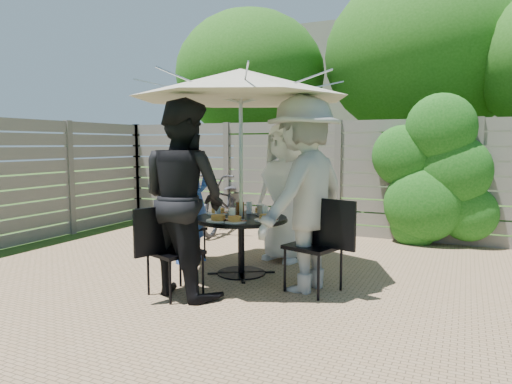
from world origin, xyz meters
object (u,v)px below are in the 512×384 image
at_px(plate_extra, 235,220).
at_px(glass_right, 265,212).
at_px(chair_front, 174,270).
at_px(person_right, 304,195).
at_px(patio_table, 241,235).
at_px(person_front, 184,198).
at_px(glass_left, 218,210).
at_px(bicycle, 226,202).
at_px(person_left, 190,196).
at_px(plate_front, 218,219).
at_px(person_back, 285,193).
at_px(chair_left, 184,241).
at_px(chair_back, 291,238).
at_px(plate_back, 262,211).
at_px(chair_right, 314,265).
at_px(plate_right, 266,218).
at_px(glass_back, 249,207).
at_px(umbrella, 241,84).
at_px(coffee_cup, 261,210).
at_px(syrup_jug, 240,209).
at_px(plate_left, 218,212).
at_px(glass_front, 232,214).

bearing_deg(plate_extra, glass_right, 63.82).
height_order(chair_front, person_right, person_right).
xyz_separation_m(patio_table, person_front, (-0.22, -0.80, 0.49)).
distance_m(person_front, glass_right, 0.99).
distance_m(glass_left, bicycle, 2.55).
bearing_deg(person_left, plate_front, -113.45).
bearing_deg(person_front, person_back, -90.00).
bearing_deg(chair_left, person_left, 0.61).
relative_size(plate_front, glass_left, 1.86).
bearing_deg(chair_back, plate_back, -4.73).
bearing_deg(chair_right, plate_right, 2.03).
bearing_deg(person_left, chair_front, -139.35).
bearing_deg(glass_right, glass_back, 141.94).
bearing_deg(person_front, chair_left, -40.73).
bearing_deg(umbrella, glass_left, -173.06).
distance_m(chair_front, plate_front, 0.74).
distance_m(umbrella, coffee_cup, 1.41).
relative_size(person_right, syrup_jug, 12.12).
xyz_separation_m(plate_left, glass_left, (0.07, -0.13, 0.05)).
height_order(chair_right, plate_extra, chair_right).
height_order(plate_back, plate_right, same).
bearing_deg(chair_front, chair_left, 50.60).
bearing_deg(plate_left, glass_right, -5.45).
relative_size(umbrella, glass_back, 20.55).
xyz_separation_m(person_right, glass_right, (-0.52, 0.25, -0.24)).
xyz_separation_m(person_right, plate_front, (-0.90, -0.13, -0.28)).
bearing_deg(chair_back, person_left, -45.50).
bearing_deg(chair_back, glass_front, 0.11).
relative_size(plate_front, glass_back, 1.86).
xyz_separation_m(patio_table, glass_left, (-0.28, -0.03, 0.27)).
xyz_separation_m(person_back, syrup_jug, (-0.26, -0.74, -0.12)).
xyz_separation_m(patio_table, umbrella, (0.00, -0.00, 1.65)).
bearing_deg(plate_right, chair_left, 164.93).
bearing_deg(person_left, glass_front, -105.52).
height_order(umbrella, glass_right, umbrella).
distance_m(umbrella, plate_left, 1.47).
relative_size(plate_front, plate_extra, 1.08).
height_order(patio_table, plate_right, plate_right).
xyz_separation_m(plate_extra, coffee_cup, (0.06, 0.52, 0.04)).
relative_size(patio_table, chair_back, 1.39).
distance_m(person_left, person_front, 1.18).
distance_m(plate_back, syrup_jug, 0.32).
bearing_deg(glass_front, chair_front, -113.63).
distance_m(plate_extra, coffee_cup, 0.53).
bearing_deg(umbrella, plate_left, 164.94).
relative_size(plate_back, plate_left, 1.00).
bearing_deg(chair_right, syrup_jug, -0.74).
distance_m(chair_back, chair_front, 1.93).
xyz_separation_m(plate_back, syrup_jug, (-0.14, -0.28, 0.06)).
relative_size(chair_left, chair_front, 0.94).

